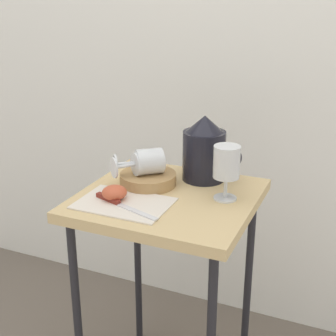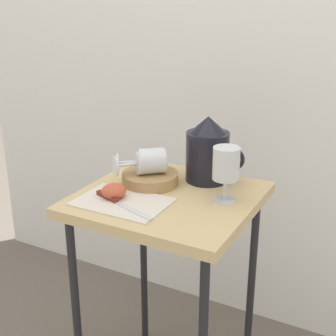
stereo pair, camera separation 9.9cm
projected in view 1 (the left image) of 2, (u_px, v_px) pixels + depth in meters
curtain_drape at (230, 28)px, 1.66m from camera, size 2.40×0.03×2.25m
table at (168, 221)px, 1.37m from camera, size 0.48×0.46×0.71m
linen_napkin at (124, 203)px, 1.28m from camera, size 0.25×0.17×0.00m
basket_tray at (148, 179)px, 1.41m from camera, size 0.17×0.17×0.03m
pitcher at (204, 154)px, 1.43m from camera, size 0.18×0.13×0.20m
wine_glass_upright at (227, 165)px, 1.28m from camera, size 0.07×0.07×0.15m
wine_glass_tipped_near at (146, 163)px, 1.39m from camera, size 0.15×0.15×0.07m
wine_glass_tipped_far at (148, 161)px, 1.39m from camera, size 0.15×0.14×0.08m
apple_half_left at (114, 192)px, 1.30m from camera, size 0.07×0.07×0.04m
knife at (117, 203)px, 1.27m from camera, size 0.22×0.08×0.01m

